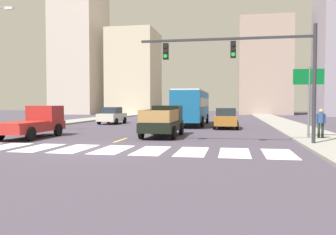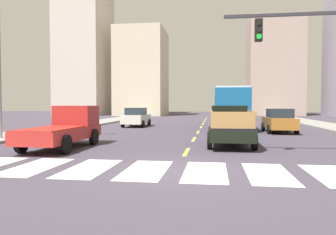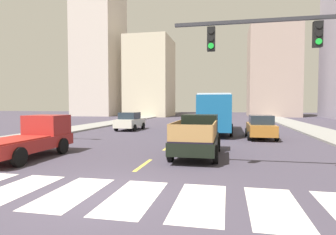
% 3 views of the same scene
% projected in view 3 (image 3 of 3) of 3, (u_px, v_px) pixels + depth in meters
% --- Properties ---
extents(ground_plane, '(160.00, 160.00, 0.00)m').
position_uv_depth(ground_plane, '(102.00, 195.00, 8.03)').
color(ground_plane, '#403A48').
extents(sidewalk_right, '(3.36, 110.00, 0.15)m').
position_uv_depth(sidewalk_right, '(327.00, 134.00, 23.30)').
color(sidewalk_right, gray).
rests_on(sidewalk_right, ground).
extents(sidewalk_left, '(3.36, 110.00, 0.15)m').
position_uv_depth(sidewalk_left, '(73.00, 129.00, 27.94)').
color(sidewalk_left, gray).
rests_on(sidewalk_left, ground).
extents(crosswalk_stripe_3, '(1.28, 3.14, 0.01)m').
position_uv_depth(crosswalk_stripe_3, '(17.00, 189.00, 8.59)').
color(crosswalk_stripe_3, silver).
rests_on(crosswalk_stripe_3, ground).
extents(crosswalk_stripe_4, '(1.28, 3.14, 0.01)m').
position_uv_depth(crosswalk_stripe_4, '(72.00, 193.00, 8.21)').
color(crosswalk_stripe_4, silver).
rests_on(crosswalk_stripe_4, ground).
extents(crosswalk_stripe_5, '(1.28, 3.14, 0.01)m').
position_uv_depth(crosswalk_stripe_5, '(133.00, 197.00, 7.84)').
color(crosswalk_stripe_5, silver).
rests_on(crosswalk_stripe_5, ground).
extents(crosswalk_stripe_6, '(1.28, 3.14, 0.01)m').
position_uv_depth(crosswalk_stripe_6, '(200.00, 202.00, 7.46)').
color(crosswalk_stripe_6, silver).
rests_on(crosswalk_stripe_6, ground).
extents(crosswalk_stripe_7, '(1.28, 3.14, 0.01)m').
position_uv_depth(crosswalk_stripe_7, '(274.00, 207.00, 7.09)').
color(crosswalk_stripe_7, silver).
rests_on(crosswalk_stripe_7, ground).
extents(lane_dash_0, '(0.16, 2.40, 0.01)m').
position_uv_depth(lane_dash_0, '(143.00, 165.00, 11.94)').
color(lane_dash_0, '#E1C846').
rests_on(lane_dash_0, ground).
extents(lane_dash_1, '(0.16, 2.40, 0.01)m').
position_uv_depth(lane_dash_1, '(168.00, 147.00, 16.82)').
color(lane_dash_1, '#E1C846').
rests_on(lane_dash_1, ground).
extents(lane_dash_2, '(0.16, 2.40, 0.01)m').
position_uv_depth(lane_dash_2, '(181.00, 137.00, 21.71)').
color(lane_dash_2, '#E1C846').
rests_on(lane_dash_2, ground).
extents(lane_dash_3, '(0.16, 2.40, 0.01)m').
position_uv_depth(lane_dash_3, '(190.00, 131.00, 26.60)').
color(lane_dash_3, '#E1C846').
rests_on(lane_dash_3, ground).
extents(lane_dash_4, '(0.16, 2.40, 0.01)m').
position_uv_depth(lane_dash_4, '(196.00, 127.00, 31.49)').
color(lane_dash_4, '#E1C846').
rests_on(lane_dash_4, ground).
extents(lane_dash_5, '(0.16, 2.40, 0.01)m').
position_uv_depth(lane_dash_5, '(200.00, 124.00, 36.38)').
color(lane_dash_5, '#E1C846').
rests_on(lane_dash_5, ground).
extents(lane_dash_6, '(0.16, 2.40, 0.01)m').
position_uv_depth(lane_dash_6, '(203.00, 121.00, 41.27)').
color(lane_dash_6, '#E1C846').
rests_on(lane_dash_6, ground).
extents(lane_dash_7, '(0.16, 2.40, 0.01)m').
position_uv_depth(lane_dash_7, '(206.00, 120.00, 46.16)').
color(lane_dash_7, '#E1C846').
rests_on(lane_dash_7, ground).
extents(pickup_stakebed, '(2.18, 5.20, 1.96)m').
position_uv_depth(pickup_stakebed, '(198.00, 136.00, 14.36)').
color(pickup_stakebed, black).
rests_on(pickup_stakebed, ground).
extents(pickup_dark, '(2.18, 5.20, 1.96)m').
position_uv_depth(pickup_dark, '(32.00, 138.00, 13.76)').
color(pickup_dark, '#A32521').
rests_on(pickup_dark, ground).
extents(city_bus, '(2.72, 10.80, 3.32)m').
position_uv_depth(city_bus, '(217.00, 110.00, 25.42)').
color(city_bus, '#175C92').
rests_on(city_bus, ground).
extents(sedan_mid, '(2.02, 4.40, 1.72)m').
position_uv_depth(sedan_mid, '(261.00, 127.00, 20.90)').
color(sedan_mid, '#A96927').
rests_on(sedan_mid, ground).
extents(sedan_near_right, '(2.02, 4.40, 1.72)m').
position_uv_depth(sedan_near_right, '(130.00, 121.00, 27.87)').
color(sedan_near_right, beige).
rests_on(sedan_near_right, ground).
extents(tower_tall_centre, '(8.64, 10.92, 40.07)m').
position_uv_depth(tower_tall_centre, '(99.00, 23.00, 61.99)').
color(tower_tall_centre, beige).
rests_on(tower_tall_centre, ground).
extents(block_mid_right, '(9.46, 9.46, 17.90)m').
position_uv_depth(block_mid_right, '(273.00, 72.00, 57.72)').
color(block_mid_right, tan).
rests_on(block_mid_right, ground).
extents(block_low_left, '(8.59, 10.29, 15.81)m').
position_uv_depth(block_low_left, '(150.00, 78.00, 58.85)').
color(block_low_left, beige).
rests_on(block_low_left, ground).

